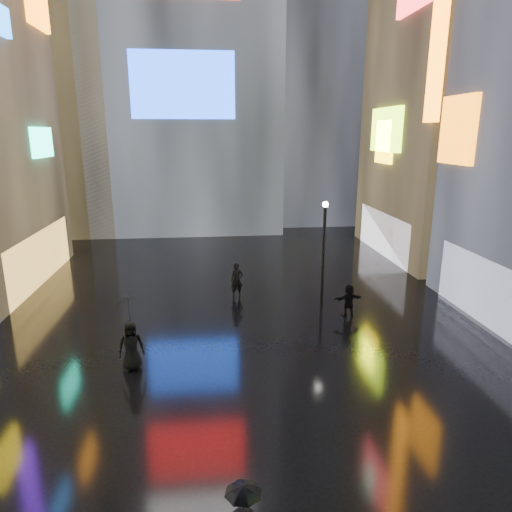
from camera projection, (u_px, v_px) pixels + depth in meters
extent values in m
plane|color=black|center=(239.00, 312.00, 22.18)|extent=(140.00, 140.00, 0.00)
cube|color=#FFC659|center=(40.00, 257.00, 26.41)|extent=(0.20, 10.00, 3.00)
cube|color=#1BF5B9|center=(42.00, 142.00, 26.51)|extent=(0.25, 3.00, 1.71)
cube|color=orange|center=(37.00, 10.00, 26.39)|extent=(0.25, 3.32, 1.94)
cube|color=white|center=(494.00, 296.00, 20.05)|extent=(0.20, 9.00, 3.00)
cube|color=orange|center=(458.00, 130.00, 22.14)|extent=(0.25, 2.99, 3.26)
cube|color=orange|center=(440.00, 21.00, 23.48)|extent=(0.25, 1.40, 10.00)
cube|color=black|center=(470.00, 45.00, 29.77)|extent=(10.00, 12.00, 28.00)
cube|color=white|center=(384.00, 234.00, 32.53)|extent=(0.20, 9.00, 3.00)
cube|color=#B8FF19|center=(386.00, 130.00, 30.95)|extent=(0.25, 4.92, 2.91)
cube|color=yellow|center=(384.00, 142.00, 31.27)|extent=(0.25, 2.63, 2.87)
cube|color=#194CFF|center=(183.00, 85.00, 34.96)|extent=(8.00, 0.20, 5.00)
cube|color=black|center=(312.00, 40.00, 43.63)|extent=(12.00, 12.00, 34.00)
cube|color=black|center=(54.00, 77.00, 38.47)|extent=(10.00, 10.00, 26.00)
cylinder|color=black|center=(323.00, 254.00, 23.07)|extent=(0.16, 0.16, 5.00)
sphere|color=white|center=(325.00, 204.00, 22.40)|extent=(0.30, 0.30, 0.30)
imported|color=black|center=(131.00, 346.00, 16.60)|extent=(1.05, 0.82, 1.89)
imported|color=black|center=(349.00, 300.00, 21.62)|extent=(1.49, 0.68, 1.54)
imported|color=black|center=(237.00, 280.00, 24.07)|extent=(0.74, 0.55, 1.84)
imported|color=black|center=(243.00, 498.00, 8.43)|extent=(0.94, 0.94, 0.59)
imported|color=black|center=(128.00, 309.00, 16.23)|extent=(1.49, 1.49, 0.96)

